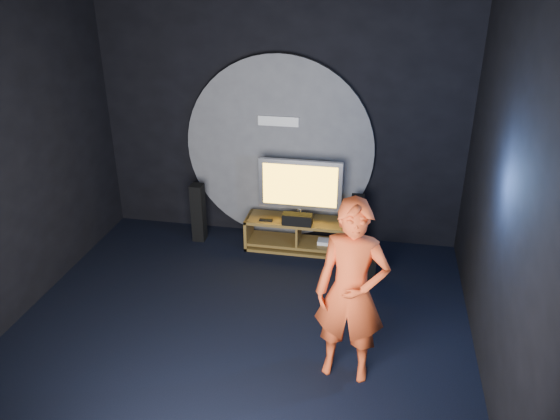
% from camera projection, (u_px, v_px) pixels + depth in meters
% --- Properties ---
extents(floor, '(5.00, 5.00, 0.00)m').
position_uv_depth(floor, '(236.00, 336.00, 5.88)').
color(floor, black).
rests_on(floor, ground).
extents(back_wall, '(5.00, 0.04, 3.50)m').
position_uv_depth(back_wall, '(280.00, 117.00, 7.36)').
color(back_wall, black).
rests_on(back_wall, ground).
extents(front_wall, '(5.00, 0.04, 3.50)m').
position_uv_depth(front_wall, '(105.00, 364.00, 2.92)').
color(front_wall, black).
rests_on(front_wall, ground).
extents(right_wall, '(0.04, 5.00, 3.50)m').
position_uv_depth(right_wall, '(509.00, 208.00, 4.72)').
color(right_wall, black).
rests_on(right_wall, ground).
extents(wall_disc_panel, '(2.60, 0.11, 2.60)m').
position_uv_depth(wall_disc_panel, '(279.00, 150.00, 7.50)').
color(wall_disc_panel, '#515156').
rests_on(wall_disc_panel, ground).
extents(media_console, '(1.46, 0.45, 0.45)m').
position_uv_depth(media_console, '(299.00, 236.00, 7.56)').
color(media_console, brown).
rests_on(media_console, ground).
extents(tv, '(1.13, 0.22, 0.84)m').
position_uv_depth(tv, '(300.00, 187.00, 7.32)').
color(tv, '#B2B2BA').
rests_on(tv, media_console).
extents(center_speaker, '(0.40, 0.15, 0.15)m').
position_uv_depth(center_speaker, '(297.00, 219.00, 7.29)').
color(center_speaker, black).
rests_on(center_speaker, media_console).
extents(remote, '(0.18, 0.05, 0.02)m').
position_uv_depth(remote, '(266.00, 220.00, 7.42)').
color(remote, black).
rests_on(remote, media_console).
extents(tower_speaker_left, '(0.17, 0.19, 0.85)m').
position_uv_depth(tower_speaker_left, '(198.00, 213.00, 7.72)').
color(tower_speaker_left, black).
rests_on(tower_speaker_left, ground).
extents(tower_speaker_right, '(0.17, 0.19, 0.85)m').
position_uv_depth(tower_speaker_right, '(356.00, 225.00, 7.37)').
color(tower_speaker_right, black).
rests_on(tower_speaker_right, ground).
extents(subwoofer, '(0.29, 0.29, 0.32)m').
position_uv_depth(subwoofer, '(364.00, 268.00, 6.87)').
color(subwoofer, black).
rests_on(subwoofer, ground).
extents(player, '(0.70, 0.49, 1.84)m').
position_uv_depth(player, '(351.00, 293.00, 5.00)').
color(player, '#CB421B').
rests_on(player, ground).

